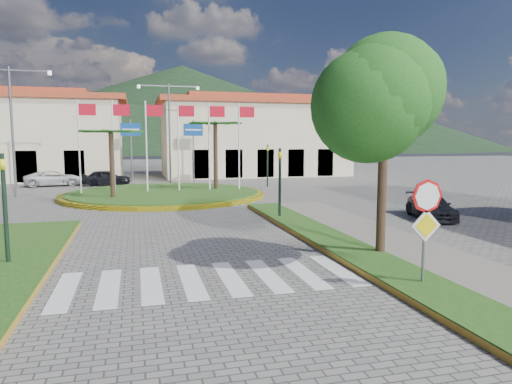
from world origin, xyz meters
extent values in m
plane|color=slate|center=(0.00, 0.00, 0.00)|extent=(160.00, 160.00, 0.00)
cube|color=gray|center=(6.00, 2.00, 0.07)|extent=(4.00, 28.00, 0.15)
cube|color=#224814|center=(4.80, 2.00, 0.09)|extent=(1.60, 28.00, 0.18)
cube|color=silver|center=(0.00, 4.00, 0.01)|extent=(8.00, 3.00, 0.01)
cylinder|color=yellow|center=(0.00, 22.00, 0.12)|extent=(12.70, 12.70, 0.24)
cylinder|color=#224814|center=(0.00, 22.00, 0.15)|extent=(12.00, 12.00, 0.30)
cylinder|color=black|center=(-3.00, 20.00, 2.02)|extent=(0.28, 0.28, 4.05)
cylinder|color=black|center=(3.50, 23.00, 2.34)|extent=(0.28, 0.28, 4.68)
cylinder|color=silver|center=(-5.00, 22.50, 3.00)|extent=(0.10, 0.10, 6.00)
cube|color=red|center=(-4.45, 22.50, 5.40)|extent=(1.00, 0.03, 0.70)
cylinder|color=silver|center=(-3.00, 22.50, 3.00)|extent=(0.10, 0.10, 6.00)
cube|color=red|center=(-2.45, 22.50, 5.40)|extent=(1.00, 0.03, 0.70)
cylinder|color=silver|center=(-1.00, 22.50, 3.00)|extent=(0.10, 0.10, 6.00)
cube|color=red|center=(-0.45, 22.50, 5.40)|extent=(1.00, 0.03, 0.70)
cylinder|color=silver|center=(1.00, 22.50, 3.00)|extent=(0.10, 0.10, 6.00)
cube|color=red|center=(1.55, 22.50, 5.40)|extent=(1.00, 0.03, 0.70)
cylinder|color=silver|center=(3.00, 22.50, 3.00)|extent=(0.10, 0.10, 6.00)
cube|color=red|center=(3.55, 22.50, 5.40)|extent=(1.00, 0.03, 0.70)
cylinder|color=silver|center=(5.00, 22.50, 3.00)|extent=(0.10, 0.10, 6.00)
cube|color=red|center=(5.55, 22.50, 5.40)|extent=(1.00, 0.03, 0.70)
cylinder|color=slate|center=(4.90, 2.00, 1.25)|extent=(0.07, 0.07, 2.50)
cylinder|color=red|center=(4.90, 1.95, 2.25)|extent=(0.80, 0.03, 0.80)
cube|color=yellow|center=(4.90, 1.94, 1.55)|extent=(0.78, 0.03, 0.78)
cylinder|color=black|center=(5.50, 5.00, 2.20)|extent=(0.28, 0.28, 4.40)
ellipsoid|color=#1A5215|center=(5.50, 5.00, 5.20)|extent=(3.60, 3.60, 3.20)
cylinder|color=black|center=(-5.20, 6.50, 1.60)|extent=(0.12, 0.12, 3.20)
imported|color=yellow|center=(-5.20, 6.50, 2.60)|extent=(0.15, 0.18, 0.90)
cylinder|color=black|center=(4.50, 12.00, 1.60)|extent=(0.12, 0.12, 3.20)
imported|color=yellow|center=(4.50, 12.00, 2.60)|extent=(0.15, 0.18, 0.90)
cylinder|color=black|center=(8.00, 26.00, 1.60)|extent=(0.12, 0.12, 3.20)
imported|color=yellow|center=(8.00, 26.00, 2.60)|extent=(0.18, 0.15, 0.90)
cylinder|color=slate|center=(-2.00, 31.00, 2.60)|extent=(0.12, 0.12, 5.20)
cube|color=#0D3F95|center=(-2.00, 30.94, 4.40)|extent=(1.60, 0.05, 1.00)
cylinder|color=slate|center=(3.00, 31.00, 2.60)|extent=(0.12, 0.12, 5.20)
cube|color=#0D3F95|center=(3.00, 30.94, 4.40)|extent=(1.60, 0.05, 1.00)
cylinder|color=slate|center=(1.00, 30.00, 4.00)|extent=(0.16, 0.16, 8.00)
cube|color=slate|center=(-0.20, 30.00, 7.80)|extent=(2.40, 0.08, 0.08)
cube|color=slate|center=(2.20, 30.00, 7.80)|extent=(2.40, 0.08, 0.08)
cylinder|color=slate|center=(-9.00, 24.00, 4.00)|extent=(0.16, 0.16, 8.00)
cube|color=slate|center=(-7.80, 24.00, 7.80)|extent=(2.40, 0.08, 0.08)
cube|color=beige|center=(10.00, 38.00, 3.50)|extent=(18.00, 9.00, 7.00)
cube|color=#A2391F|center=(10.00, 38.00, 7.25)|extent=(19.08, 9.54, 0.50)
cube|color=#A2391F|center=(10.00, 38.00, 7.75)|extent=(13.50, 4.95, 0.60)
cone|color=black|center=(15.00, 160.00, 15.00)|extent=(180.00, 180.00, 30.00)
cone|color=black|center=(70.00, 135.00, 9.00)|extent=(120.00, 120.00, 18.00)
cone|color=black|center=(-10.00, 130.00, 8.00)|extent=(110.00, 110.00, 16.00)
imported|color=silver|center=(-7.85, 30.85, 0.60)|extent=(4.61, 2.77, 1.20)
imported|color=black|center=(-3.94, 30.17, 0.62)|extent=(3.74, 1.75, 1.24)
imported|color=black|center=(9.46, 34.31, 0.65)|extent=(4.02, 1.60, 1.30)
imported|color=black|center=(11.22, 10.52, 0.54)|extent=(2.55, 3.99, 1.08)
camera|label=1|loc=(-1.68, -7.27, 3.55)|focal=32.00mm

